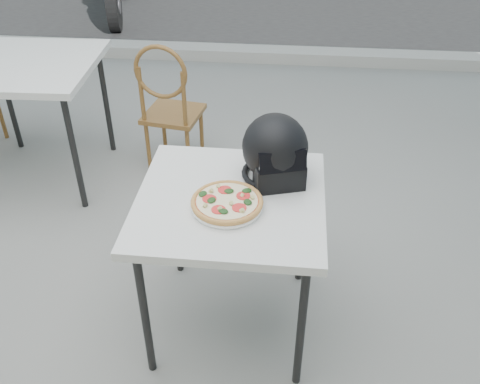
# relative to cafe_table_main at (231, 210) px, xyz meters

# --- Properties ---
(ground) EXTENTS (80.00, 80.00, 0.00)m
(ground) POSITION_rel_cafe_table_main_xyz_m (-0.45, 0.58, -0.71)
(ground) COLOR gray
(ground) RESTS_ON ground
(curb) EXTENTS (30.00, 0.25, 0.12)m
(curb) POSITION_rel_cafe_table_main_xyz_m (-0.45, 3.58, -0.65)
(curb) COLOR #A8A49D
(curb) RESTS_ON ground
(cafe_table_main) EXTENTS (0.82, 0.82, 0.78)m
(cafe_table_main) POSITION_rel_cafe_table_main_xyz_m (0.00, 0.00, 0.00)
(cafe_table_main) COLOR silver
(cafe_table_main) RESTS_ON ground
(plate) EXTENTS (0.41, 0.41, 0.02)m
(plate) POSITION_rel_cafe_table_main_xyz_m (-0.01, -0.08, 0.08)
(plate) COLOR white
(plate) RESTS_ON cafe_table_main
(pizza) EXTENTS (0.39, 0.39, 0.04)m
(pizza) POSITION_rel_cafe_table_main_xyz_m (-0.01, -0.08, 0.10)
(pizza) COLOR #C68C48
(pizza) RESTS_ON plate
(helmet) EXTENTS (0.37, 0.38, 0.31)m
(helmet) POSITION_rel_cafe_table_main_xyz_m (0.18, 0.18, 0.21)
(helmet) COLOR black
(helmet) RESTS_ON cafe_table_main
(cafe_chair_main) EXTENTS (0.43, 0.43, 0.98)m
(cafe_chair_main) POSITION_rel_cafe_table_main_xyz_m (-0.58, 1.37, -0.17)
(cafe_chair_main) COLOR brown
(cafe_chair_main) RESTS_ON ground
(cafe_table_side) EXTENTS (0.93, 0.93, 0.85)m
(cafe_table_side) POSITION_rel_cafe_table_main_xyz_m (-1.47, 1.23, 0.06)
(cafe_table_side) COLOR silver
(cafe_table_side) RESTS_ON ground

